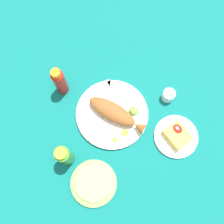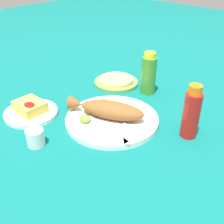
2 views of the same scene
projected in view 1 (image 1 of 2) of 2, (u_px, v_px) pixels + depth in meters
The scene contains 15 objects.
ground_plane at pixel (112, 115), 1.06m from camera, with size 4.00×4.00×0.00m, color #0C605B.
main_plate at pixel (112, 114), 1.05m from camera, with size 0.30×0.30×0.02m, color white.
fried_fish at pixel (115, 113), 1.02m from camera, with size 0.26×0.16×0.05m.
fork_near at pixel (106, 97), 1.07m from camera, with size 0.14×0.14×0.00m.
fork_far at pixel (117, 96), 1.07m from camera, with size 0.19×0.04×0.00m.
carrot_slice_near at pixel (115, 140), 1.01m from camera, with size 0.02×0.02×0.00m, color orange.
carrot_slice_mid at pixel (125, 133), 1.02m from camera, with size 0.03×0.03×0.00m, color orange.
lime_wedge_main at pixel (134, 111), 1.04m from camera, with size 0.04×0.03×0.02m, color #6BB233.
hot_sauce_bottle_red at pixel (60, 82), 1.02m from camera, with size 0.05×0.05×0.17m.
hot_sauce_bottle_green at pixel (65, 156), 0.94m from camera, with size 0.06×0.06×0.16m.
salt_cup at pixel (168, 96), 1.06m from camera, with size 0.05×0.05×0.05m.
side_plate_fries at pixel (176, 137), 1.03m from camera, with size 0.18×0.18×0.01m, color white.
fries_pile at pixel (177, 135), 1.00m from camera, with size 0.10×0.08×0.04m.
tortilla_plate at pixel (94, 183), 0.98m from camera, with size 0.18×0.18×0.01m, color #6B9E4C.
tortilla_stack at pixel (93, 183), 0.96m from camera, with size 0.14×0.14×0.01m, color #E0C666.
Camera 1 is at (-0.24, 0.17, 1.02)m, focal length 40.00 mm.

